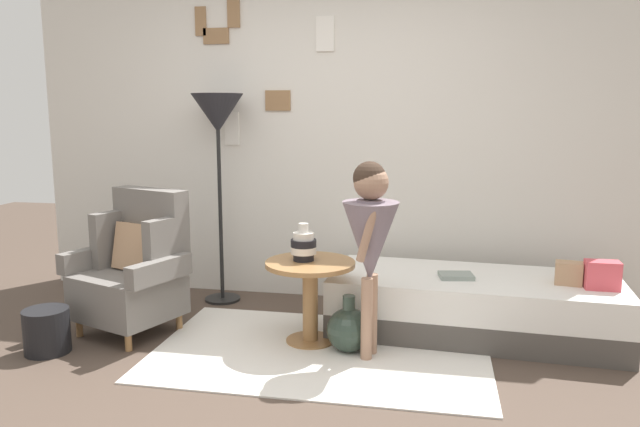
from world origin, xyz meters
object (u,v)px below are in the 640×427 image
object	(u,v)px
side_table	(310,284)
demijohn_near	(349,329)
armchair	(135,268)
vase_striped	(304,245)
person_child	(370,233)
daybed	(473,305)
book_on_daybed	(456,276)
magazine_basket	(47,331)
floor_lamp	(218,122)

from	to	relation	value
side_table	demijohn_near	world-z (taller)	side_table
armchair	side_table	xyz separation A→B (m)	(1.22, -0.00, -0.05)
vase_striped	demijohn_near	bearing A→B (deg)	-21.05
side_table	person_child	size ratio (longest dim) A/B	0.48
daybed	vase_striped	bearing A→B (deg)	-162.31
book_on_daybed	magazine_basket	size ratio (longest dim) A/B	0.79
daybed	person_child	bearing A→B (deg)	-140.39
armchair	person_child	distance (m)	1.67
book_on_daybed	vase_striped	bearing A→B (deg)	-163.37
person_child	book_on_daybed	size ratio (longest dim) A/B	5.51
daybed	magazine_basket	size ratio (longest dim) A/B	6.96
side_table	vase_striped	xyz separation A→B (m)	(-0.05, 0.02, 0.25)
armchair	vase_striped	world-z (taller)	armchair
vase_striped	demijohn_near	size ratio (longest dim) A/B	0.67
vase_striped	book_on_daybed	world-z (taller)	vase_striped
demijohn_near	magazine_basket	xyz separation A→B (m)	(-1.86, -0.37, -0.00)
vase_striped	magazine_basket	xyz separation A→B (m)	(-1.54, -0.50, -0.50)
daybed	side_table	xyz separation A→B (m)	(-1.05, -0.37, 0.19)
daybed	floor_lamp	distance (m)	2.31
armchair	daybed	distance (m)	2.32
vase_striped	demijohn_near	xyz separation A→B (m)	(0.32, -0.12, -0.50)
daybed	side_table	bearing A→B (deg)	-160.62
book_on_daybed	demijohn_near	bearing A→B (deg)	-147.98
vase_striped	person_child	size ratio (longest dim) A/B	0.20
vase_striped	person_child	world-z (taller)	person_child
floor_lamp	side_table	bearing A→B (deg)	-40.47
book_on_daybed	magazine_basket	xyz separation A→B (m)	(-2.52, -0.79, -0.28)
daybed	side_table	size ratio (longest dim) A/B	3.35
armchair	floor_lamp	world-z (taller)	floor_lamp
floor_lamp	daybed	bearing A→B (deg)	-11.07
person_child	book_on_daybed	distance (m)	0.80
demijohn_near	side_table	bearing A→B (deg)	159.12
daybed	floor_lamp	xyz separation A→B (m)	(-1.93, 0.38, 1.22)
person_child	floor_lamp	bearing A→B (deg)	144.41
armchair	book_on_daybed	bearing A→B (deg)	8.20
magazine_basket	floor_lamp	bearing A→B (deg)	59.80
side_table	floor_lamp	distance (m)	1.54
person_child	demijohn_near	xyz separation A→B (m)	(-0.13, 0.07, -0.64)
person_child	book_on_daybed	bearing A→B (deg)	42.30
demijohn_near	vase_striped	bearing A→B (deg)	158.95
floor_lamp	magazine_basket	world-z (taller)	floor_lamp
floor_lamp	book_on_daybed	bearing A→B (deg)	-13.61
floor_lamp	demijohn_near	size ratio (longest dim) A/B	4.46
floor_lamp	demijohn_near	xyz separation A→B (m)	(1.15, -0.85, -1.27)
daybed	side_table	distance (m)	1.13
side_table	vase_striped	size ratio (longest dim) A/B	2.38
armchair	person_child	xyz separation A→B (m)	(1.63, -0.17, 0.34)
daybed	vase_striped	world-z (taller)	vase_striped
vase_striped	demijohn_near	world-z (taller)	vase_striped
side_table	book_on_daybed	world-z (taller)	side_table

